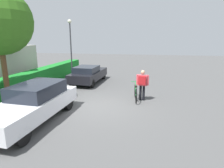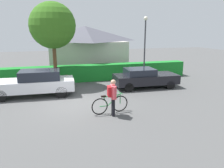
# 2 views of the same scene
# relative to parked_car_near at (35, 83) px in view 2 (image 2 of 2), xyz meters

# --- Properties ---
(ground_plane) EXTENTS (60.00, 60.00, 0.00)m
(ground_plane) POSITION_rel_parked_car_near_xyz_m (2.07, -2.07, -0.76)
(ground_plane) COLOR #4D4D4D
(hedge_row) EXTENTS (18.34, 0.90, 1.17)m
(hedge_row) POSITION_rel_parked_car_near_xyz_m (2.07, 2.94, -0.18)
(hedge_row) COLOR #1A7A27
(hedge_row) RESTS_ON ground
(house_distant) EXTENTS (6.75, 5.51, 3.99)m
(house_distant) POSITION_rel_parked_car_near_xyz_m (4.05, 7.04, 1.27)
(house_distant) COLOR beige
(house_distant) RESTS_ON ground
(parked_car_near) EXTENTS (4.60, 1.86, 1.46)m
(parked_car_near) POSITION_rel_parked_car_near_xyz_m (0.00, 0.00, 0.00)
(parked_car_near) COLOR silver
(parked_car_near) RESTS_ON ground
(parked_car_far) EXTENTS (4.13, 1.85, 1.26)m
(parked_car_far) POSITION_rel_parked_car_near_xyz_m (6.73, 0.01, -0.10)
(parked_car_far) COLOR black
(parked_car_far) RESTS_ON ground
(bicycle) EXTENTS (1.74, 0.50, 0.91)m
(bicycle) POSITION_rel_parked_car_near_xyz_m (3.39, -3.73, -0.36)
(bicycle) COLOR black
(bicycle) RESTS_ON ground
(person_rider) EXTENTS (0.38, 0.66, 1.62)m
(person_rider) POSITION_rel_parked_car_near_xyz_m (3.41, -4.06, 0.22)
(person_rider) COLOR black
(person_rider) RESTS_ON ground
(street_lamp) EXTENTS (0.28, 0.28, 4.56)m
(street_lamp) POSITION_rel_parked_car_near_xyz_m (7.37, 1.54, 2.15)
(street_lamp) COLOR #38383D
(street_lamp) RESTS_ON ground
(tree_kerbside) EXTENTS (2.95, 2.95, 5.41)m
(tree_kerbside) POSITION_rel_parked_car_near_xyz_m (1.22, 2.20, 3.16)
(tree_kerbside) COLOR brown
(tree_kerbside) RESTS_ON ground
(fire_hydrant) EXTENTS (0.20, 0.20, 0.81)m
(fire_hydrant) POSITION_rel_parked_car_near_xyz_m (1.88, 1.49, -0.35)
(fire_hydrant) COLOR red
(fire_hydrant) RESTS_ON ground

